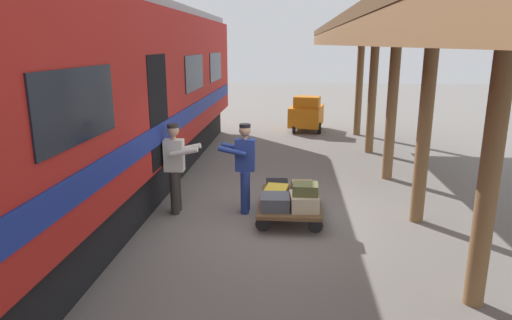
{
  "coord_description": "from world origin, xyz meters",
  "views": [
    {
      "loc": [
        -0.18,
        7.91,
        3.12
      ],
      "look_at": [
        0.44,
        0.26,
        1.15
      ],
      "focal_mm": 31.71,
      "sensor_mm": 36.0,
      "label": 1
    }
  ],
  "objects_px": {
    "suitcase_olive_duffel": "(305,189)",
    "suitcase_yellow_case": "(276,193)",
    "train_car": "(78,104)",
    "suitcase_cream_canvas": "(304,202)",
    "suitcase_black_hardshell": "(277,187)",
    "suitcase_tan_vintage": "(303,187)",
    "porter_by_door": "(176,165)",
    "porter_in_overalls": "(244,165)",
    "suitcase_navy_fabric": "(303,196)",
    "baggage_tug": "(306,114)",
    "luggage_cart": "(290,202)",
    "suitcase_slate_roller": "(275,202)"
  },
  "relations": [
    {
      "from": "suitcase_slate_roller",
      "to": "suitcase_tan_vintage",
      "type": "relative_size",
      "value": 1.04
    },
    {
      "from": "train_car",
      "to": "suitcase_cream_canvas",
      "type": "height_order",
      "value": "train_car"
    },
    {
      "from": "suitcase_yellow_case",
      "to": "baggage_tug",
      "type": "distance_m",
      "value": 8.73
    },
    {
      "from": "baggage_tug",
      "to": "suitcase_cream_canvas",
      "type": "bearing_deg",
      "value": 88.26
    },
    {
      "from": "suitcase_yellow_case",
      "to": "porter_in_overalls",
      "type": "height_order",
      "value": "porter_in_overalls"
    },
    {
      "from": "luggage_cart",
      "to": "suitcase_navy_fabric",
      "type": "bearing_deg",
      "value": 180.0
    },
    {
      "from": "suitcase_black_hardshell",
      "to": "suitcase_olive_duffel",
      "type": "height_order",
      "value": "suitcase_olive_duffel"
    },
    {
      "from": "luggage_cart",
      "to": "suitcase_yellow_case",
      "type": "relative_size",
      "value": 3.09
    },
    {
      "from": "train_car",
      "to": "suitcase_navy_fabric",
      "type": "xyz_separation_m",
      "value": [
        -4.12,
        -0.04,
        -1.65
      ]
    },
    {
      "from": "porter_in_overalls",
      "to": "porter_by_door",
      "type": "height_order",
      "value": "same"
    },
    {
      "from": "suitcase_tan_vintage",
      "to": "train_car",
      "type": "bearing_deg",
      "value": 7.39
    },
    {
      "from": "suitcase_yellow_case",
      "to": "suitcase_black_hardshell",
      "type": "bearing_deg",
      "value": -90.0
    },
    {
      "from": "suitcase_tan_vintage",
      "to": "suitcase_black_hardshell",
      "type": "xyz_separation_m",
      "value": [
        0.5,
        0.0,
        -0.0
      ]
    },
    {
      "from": "suitcase_black_hardshell",
      "to": "porter_in_overalls",
      "type": "height_order",
      "value": "porter_in_overalls"
    },
    {
      "from": "suitcase_slate_roller",
      "to": "porter_by_door",
      "type": "relative_size",
      "value": 0.31
    },
    {
      "from": "porter_by_door",
      "to": "suitcase_cream_canvas",
      "type": "bearing_deg",
      "value": 167.23
    },
    {
      "from": "suitcase_olive_duffel",
      "to": "baggage_tug",
      "type": "height_order",
      "value": "baggage_tug"
    },
    {
      "from": "suitcase_tan_vintage",
      "to": "porter_by_door",
      "type": "xyz_separation_m",
      "value": [
        2.39,
        0.45,
        0.51
      ]
    },
    {
      "from": "suitcase_slate_roller",
      "to": "suitcase_tan_vintage",
      "type": "xyz_separation_m",
      "value": [
        -0.5,
        -0.99,
        -0.03
      ]
    },
    {
      "from": "baggage_tug",
      "to": "suitcase_slate_roller",
      "type": "bearing_deg",
      "value": 85.15
    },
    {
      "from": "suitcase_navy_fabric",
      "to": "suitcase_tan_vintage",
      "type": "xyz_separation_m",
      "value": [
        -0.0,
        -0.5,
        0.0
      ]
    },
    {
      "from": "luggage_cart",
      "to": "suitcase_slate_roller",
      "type": "height_order",
      "value": "suitcase_slate_roller"
    },
    {
      "from": "suitcase_yellow_case",
      "to": "suitcase_olive_duffel",
      "type": "relative_size",
      "value": 1.35
    },
    {
      "from": "train_car",
      "to": "porter_by_door",
      "type": "bearing_deg",
      "value": -177.27
    },
    {
      "from": "suitcase_olive_duffel",
      "to": "porter_by_door",
      "type": "bearing_deg",
      "value": -12.33
    },
    {
      "from": "train_car",
      "to": "suitcase_navy_fabric",
      "type": "relative_size",
      "value": 29.1
    },
    {
      "from": "suitcase_cream_canvas",
      "to": "suitcase_black_hardshell",
      "type": "height_order",
      "value": "suitcase_cream_canvas"
    },
    {
      "from": "suitcase_cream_canvas",
      "to": "suitcase_olive_duffel",
      "type": "relative_size",
      "value": 1.28
    },
    {
      "from": "suitcase_black_hardshell",
      "to": "suitcase_yellow_case",
      "type": "bearing_deg",
      "value": 90.0
    },
    {
      "from": "suitcase_cream_canvas",
      "to": "suitcase_slate_roller",
      "type": "xyz_separation_m",
      "value": [
        0.5,
        0.0,
        -0.02
      ]
    },
    {
      "from": "suitcase_yellow_case",
      "to": "suitcase_tan_vintage",
      "type": "distance_m",
      "value": 0.71
    },
    {
      "from": "suitcase_yellow_case",
      "to": "baggage_tug",
      "type": "relative_size",
      "value": 0.31
    },
    {
      "from": "suitcase_tan_vintage",
      "to": "suitcase_black_hardshell",
      "type": "bearing_deg",
      "value": 0.0
    },
    {
      "from": "suitcase_navy_fabric",
      "to": "baggage_tug",
      "type": "distance_m",
      "value": 8.7
    },
    {
      "from": "suitcase_cream_canvas",
      "to": "porter_in_overalls",
      "type": "height_order",
      "value": "porter_in_overalls"
    },
    {
      "from": "suitcase_slate_roller",
      "to": "baggage_tug",
      "type": "xyz_separation_m",
      "value": [
        -0.78,
        -9.19,
        0.18
      ]
    },
    {
      "from": "suitcase_navy_fabric",
      "to": "suitcase_cream_canvas",
      "type": "height_order",
      "value": "suitcase_cream_canvas"
    },
    {
      "from": "luggage_cart",
      "to": "porter_in_overalls",
      "type": "distance_m",
      "value": 1.09
    },
    {
      "from": "suitcase_navy_fabric",
      "to": "suitcase_slate_roller",
      "type": "distance_m",
      "value": 0.71
    },
    {
      "from": "luggage_cart",
      "to": "suitcase_olive_duffel",
      "type": "xyz_separation_m",
      "value": [
        -0.27,
        0.48,
        0.42
      ]
    },
    {
      "from": "suitcase_olive_duffel",
      "to": "suitcase_yellow_case",
      "type": "bearing_deg",
      "value": -42.73
    },
    {
      "from": "baggage_tug",
      "to": "train_car",
      "type": "bearing_deg",
      "value": 63.26
    },
    {
      "from": "luggage_cart",
      "to": "suitcase_cream_canvas",
      "type": "distance_m",
      "value": 0.59
    },
    {
      "from": "luggage_cart",
      "to": "suitcase_slate_roller",
      "type": "relative_size",
      "value": 3.46
    },
    {
      "from": "luggage_cart",
      "to": "porter_in_overalls",
      "type": "height_order",
      "value": "porter_in_overalls"
    },
    {
      "from": "suitcase_slate_roller",
      "to": "suitcase_olive_duffel",
      "type": "height_order",
      "value": "suitcase_olive_duffel"
    },
    {
      "from": "suitcase_navy_fabric",
      "to": "suitcase_black_hardshell",
      "type": "bearing_deg",
      "value": -44.66
    },
    {
      "from": "suitcase_navy_fabric",
      "to": "suitcase_cream_canvas",
      "type": "relative_size",
      "value": 1.08
    },
    {
      "from": "suitcase_tan_vintage",
      "to": "suitcase_olive_duffel",
      "type": "distance_m",
      "value": 1.02
    },
    {
      "from": "suitcase_olive_duffel",
      "to": "porter_in_overalls",
      "type": "bearing_deg",
      "value": -30.36
    }
  ]
}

